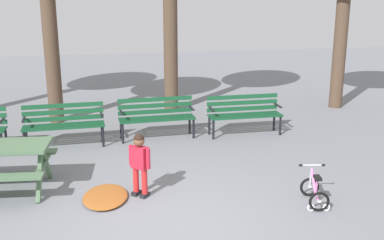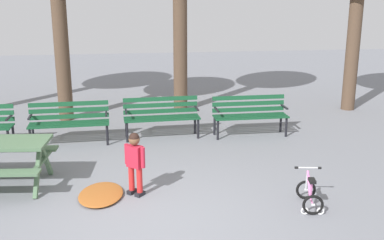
{
  "view_description": "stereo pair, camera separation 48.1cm",
  "coord_description": "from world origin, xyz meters",
  "px_view_note": "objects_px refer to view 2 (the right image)",
  "views": [
    {
      "loc": [
        -0.75,
        -5.74,
        3.05
      ],
      "look_at": [
        0.84,
        2.08,
        0.85
      ],
      "focal_mm": 44.05,
      "sensor_mm": 36.0,
      "label": 1
    },
    {
      "loc": [
        -0.27,
        -5.82,
        3.05
      ],
      "look_at": [
        0.84,
        2.08,
        0.85
      ],
      "focal_mm": 44.05,
      "sensor_mm": 36.0,
      "label": 2
    }
  ],
  "objects_px": {
    "park_bench_left": "(69,119)",
    "kids_bicycle": "(310,194)",
    "park_bench_far_right": "(250,112)",
    "child_standing": "(135,159)",
    "park_bench_right": "(161,114)"
  },
  "relations": [
    {
      "from": "park_bench_right",
      "to": "kids_bicycle",
      "type": "bearing_deg",
      "value": -63.37
    },
    {
      "from": "park_bench_left",
      "to": "kids_bicycle",
      "type": "distance_m",
      "value": 5.16
    },
    {
      "from": "park_bench_right",
      "to": "park_bench_far_right",
      "type": "distance_m",
      "value": 1.91
    },
    {
      "from": "park_bench_left",
      "to": "park_bench_far_right",
      "type": "relative_size",
      "value": 1.01
    },
    {
      "from": "park_bench_far_right",
      "to": "child_standing",
      "type": "height_order",
      "value": "child_standing"
    },
    {
      "from": "park_bench_far_right",
      "to": "child_standing",
      "type": "distance_m",
      "value": 3.78
    },
    {
      "from": "park_bench_left",
      "to": "park_bench_right",
      "type": "relative_size",
      "value": 1.0
    },
    {
      "from": "park_bench_far_right",
      "to": "kids_bicycle",
      "type": "xyz_separation_m",
      "value": [
        -0.04,
        -3.59,
        -0.31
      ]
    },
    {
      "from": "park_bench_left",
      "to": "park_bench_right",
      "type": "height_order",
      "value": "same"
    },
    {
      "from": "child_standing",
      "to": "park_bench_left",
      "type": "bearing_deg",
      "value": 114.87
    },
    {
      "from": "park_bench_right",
      "to": "kids_bicycle",
      "type": "distance_m",
      "value": 4.16
    },
    {
      "from": "park_bench_left",
      "to": "park_bench_far_right",
      "type": "height_order",
      "value": "same"
    },
    {
      "from": "park_bench_left",
      "to": "kids_bicycle",
      "type": "height_order",
      "value": "park_bench_left"
    },
    {
      "from": "child_standing",
      "to": "kids_bicycle",
      "type": "relative_size",
      "value": 1.65
    },
    {
      "from": "park_bench_right",
      "to": "park_bench_far_right",
      "type": "bearing_deg",
      "value": -3.67
    }
  ]
}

